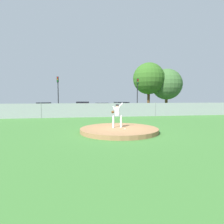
% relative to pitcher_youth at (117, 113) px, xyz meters
% --- Properties ---
extents(ground_plane, '(80.00, 80.00, 0.00)m').
position_rel_pitcher_youth_xyz_m(ground_plane, '(0.09, 5.76, -1.24)').
color(ground_plane, '#386B2D').
extents(asphalt_strip, '(44.00, 7.00, 0.01)m').
position_rel_pitcher_youth_xyz_m(asphalt_strip, '(0.09, 14.26, -1.24)').
color(asphalt_strip, '#2B2B2D').
rests_on(asphalt_strip, ground_plane).
extents(pitchers_mound, '(5.16, 5.16, 0.27)m').
position_rel_pitcher_youth_xyz_m(pitchers_mound, '(0.09, -0.24, -1.11)').
color(pitchers_mound, olive).
rests_on(pitchers_mound, ground_plane).
extents(pitcher_youth, '(0.80, 0.32, 1.67)m').
position_rel_pitcher_youth_xyz_m(pitcher_youth, '(0.00, 0.00, 0.00)').
color(pitcher_youth, silver).
rests_on(pitcher_youth, pitchers_mound).
extents(baseball, '(0.07, 0.07, 0.07)m').
position_rel_pitcher_youth_xyz_m(baseball, '(0.34, -0.89, -0.93)').
color(baseball, white).
rests_on(baseball, pitchers_mound).
extents(chainlink_fence, '(34.04, 0.07, 1.74)m').
position_rel_pitcher_youth_xyz_m(chainlink_fence, '(0.09, 9.76, -0.42)').
color(chainlink_fence, gray).
rests_on(chainlink_fence, ground_plane).
extents(parked_car_burgundy, '(2.01, 4.25, 1.77)m').
position_rel_pitcher_youth_xyz_m(parked_car_burgundy, '(-2.01, 14.07, -0.41)').
color(parked_car_burgundy, maroon).
rests_on(parked_car_burgundy, ground_plane).
extents(parked_car_navy, '(2.10, 4.35, 1.69)m').
position_rel_pitcher_youth_xyz_m(parked_car_navy, '(3.52, 14.13, -0.44)').
color(parked_car_navy, '#161E4C').
rests_on(parked_car_navy, ground_plane).
extents(parked_car_slate, '(1.96, 4.16, 1.57)m').
position_rel_pitcher_youth_xyz_m(parked_car_slate, '(0.75, 14.44, -0.49)').
color(parked_car_slate, slate).
rests_on(parked_car_slate, ground_plane).
extents(parked_car_teal, '(1.77, 4.15, 1.68)m').
position_rel_pitcher_youth_xyz_m(parked_car_teal, '(-7.16, 14.12, -0.44)').
color(parked_car_teal, '#146066').
rests_on(parked_car_teal, ground_plane).
extents(traffic_cone_orange, '(0.40, 0.40, 0.55)m').
position_rel_pitcher_youth_xyz_m(traffic_cone_orange, '(-4.29, 14.46, -0.98)').
color(traffic_cone_orange, orange).
rests_on(traffic_cone_orange, asphalt_strip).
extents(traffic_light_near, '(0.28, 0.46, 5.62)m').
position_rel_pitcher_youth_xyz_m(traffic_light_near, '(-5.77, 18.70, 2.55)').
color(traffic_light_near, black).
rests_on(traffic_light_near, ground_plane).
extents(traffic_light_far, '(0.28, 0.46, 5.54)m').
position_rel_pitcher_youth_xyz_m(traffic_light_far, '(7.41, 18.75, 2.50)').
color(traffic_light_far, black).
rests_on(traffic_light_far, ground_plane).
extents(tree_slender_far, '(5.94, 5.94, 8.89)m').
position_rel_pitcher_youth_xyz_m(tree_slender_far, '(10.55, 21.71, 4.66)').
color(tree_slender_far, '#4C331E').
rests_on(tree_slender_far, ground_plane).
extents(tree_broad_left, '(5.97, 5.97, 7.91)m').
position_rel_pitcher_youth_xyz_m(tree_broad_left, '(14.39, 22.13, 3.67)').
color(tree_broad_left, '#4C331E').
rests_on(tree_broad_left, ground_plane).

